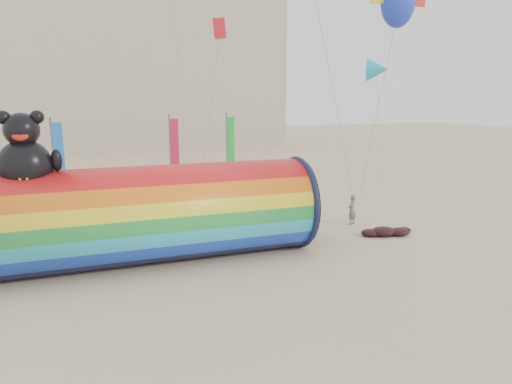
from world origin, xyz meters
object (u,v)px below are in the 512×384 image
object	(u,v)px
kite_handler	(352,210)
windsock_assembly	(148,212)
hotel_building	(30,63)
fabric_bundle	(387,231)

from	to	relation	value
kite_handler	windsock_assembly	bearing A→B (deg)	-21.84
hotel_building	kite_handler	bearing A→B (deg)	-66.92
kite_handler	fabric_bundle	size ratio (longest dim) A/B	0.58
kite_handler	hotel_building	bearing A→B (deg)	-99.01
windsock_assembly	kite_handler	size ratio (longest dim) A/B	8.52
fabric_bundle	windsock_assembly	bearing A→B (deg)	178.43
hotel_building	fabric_bundle	distance (m)	49.74
hotel_building	fabric_bundle	bearing A→B (deg)	-67.28
windsock_assembly	kite_handler	bearing A→B (deg)	10.25
hotel_building	kite_handler	world-z (taller)	hotel_building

